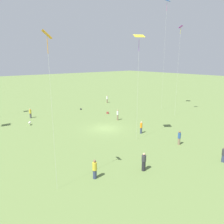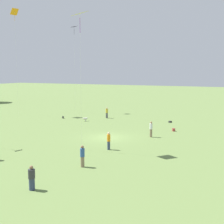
{
  "view_description": "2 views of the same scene",
  "coord_description": "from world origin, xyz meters",
  "px_view_note": "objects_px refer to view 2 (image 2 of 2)",
  "views": [
    {
      "loc": [
        -24.68,
        18.81,
        10.08
      ],
      "look_at": [
        -5.7,
        3.36,
        4.13
      ],
      "focal_mm": 35.0,
      "sensor_mm": 36.0,
      "label": 1
    },
    {
      "loc": [
        -31.1,
        -15.45,
        7.56
      ],
      "look_at": [
        -0.44,
        -0.81,
        3.03
      ],
      "focal_mm": 50.0,
      "sensor_mm": 36.0,
      "label": 2
    }
  ],
  "objects_px": {
    "kite_2": "(80,17)",
    "picnic_bag_2": "(63,117)",
    "person_4": "(109,141)",
    "person_5": "(107,113)",
    "person_8": "(32,178)",
    "picnic_bag_0": "(174,130)",
    "person_1": "(151,129)",
    "kite_0": "(74,31)",
    "kite_5": "(15,15)",
    "picnic_bag_1": "(170,122)",
    "dog_0": "(85,119)",
    "person_6": "(82,156)"
  },
  "relations": [
    {
      "from": "kite_0",
      "to": "kite_5",
      "type": "bearing_deg",
      "value": -84.51
    },
    {
      "from": "kite_2",
      "to": "dog_0",
      "type": "bearing_deg",
      "value": -165.3
    },
    {
      "from": "person_6",
      "to": "kite_0",
      "type": "distance_m",
      "value": 36.1
    },
    {
      "from": "person_8",
      "to": "kite_0",
      "type": "xyz_separation_m",
      "value": [
        33.47,
        17.81,
        13.8
      ]
    },
    {
      "from": "picnic_bag_0",
      "to": "picnic_bag_1",
      "type": "distance_m",
      "value": 6.57
    },
    {
      "from": "person_4",
      "to": "person_5",
      "type": "bearing_deg",
      "value": -133.75
    },
    {
      "from": "kite_2",
      "to": "picnic_bag_2",
      "type": "distance_m",
      "value": 23.94
    },
    {
      "from": "person_8",
      "to": "picnic_bag_2",
      "type": "xyz_separation_m",
      "value": [
        25.91,
        15.39,
        -0.61
      ]
    },
    {
      "from": "person_5",
      "to": "kite_2",
      "type": "xyz_separation_m",
      "value": [
        -19.17,
        -6.86,
        11.47
      ]
    },
    {
      "from": "dog_0",
      "to": "picnic_bag_2",
      "type": "distance_m",
      "value": 4.7
    },
    {
      "from": "person_8",
      "to": "picnic_bag_2",
      "type": "height_order",
      "value": "person_8"
    },
    {
      "from": "person_4",
      "to": "person_6",
      "type": "bearing_deg",
      "value": 24.42
    },
    {
      "from": "kite_2",
      "to": "picnic_bag_0",
      "type": "height_order",
      "value": "kite_2"
    },
    {
      "from": "person_1",
      "to": "person_5",
      "type": "relative_size",
      "value": 1.06
    },
    {
      "from": "person_8",
      "to": "person_6",
      "type": "bearing_deg",
      "value": 60.48
    },
    {
      "from": "person_6",
      "to": "person_1",
      "type": "bearing_deg",
      "value": -157.58
    },
    {
      "from": "picnic_bag_1",
      "to": "person_1",
      "type": "bearing_deg",
      "value": -176.51
    },
    {
      "from": "person_4",
      "to": "kite_2",
      "type": "bearing_deg",
      "value": -40.54
    },
    {
      "from": "kite_0",
      "to": "picnic_bag_2",
      "type": "distance_m",
      "value": 16.45
    },
    {
      "from": "kite_2",
      "to": "kite_5",
      "type": "bearing_deg",
      "value": -140.34
    },
    {
      "from": "person_8",
      "to": "picnic_bag_0",
      "type": "height_order",
      "value": "person_8"
    },
    {
      "from": "kite_0",
      "to": "picnic_bag_1",
      "type": "xyz_separation_m",
      "value": [
        -4.19,
        -18.93,
        -14.46
      ]
    },
    {
      "from": "kite_0",
      "to": "person_1",
      "type": "bearing_deg",
      "value": 9.52
    },
    {
      "from": "person_5",
      "to": "picnic_bag_0",
      "type": "height_order",
      "value": "person_5"
    },
    {
      "from": "kite_0",
      "to": "kite_5",
      "type": "xyz_separation_m",
      "value": [
        -7.58,
        6.71,
        2.02
      ]
    },
    {
      "from": "kite_2",
      "to": "picnic_bag_2",
      "type": "height_order",
      "value": "kite_2"
    },
    {
      "from": "person_4",
      "to": "dog_0",
      "type": "bearing_deg",
      "value": -122.78
    },
    {
      "from": "person_4",
      "to": "picnic_bag_1",
      "type": "bearing_deg",
      "value": -164.53
    },
    {
      "from": "person_4",
      "to": "kite_5",
      "type": "distance_m",
      "value": 32.53
    },
    {
      "from": "picnic_bag_0",
      "to": "kite_0",
      "type": "bearing_deg",
      "value": 63.67
    },
    {
      "from": "kite_2",
      "to": "dog_0",
      "type": "relative_size",
      "value": 17.59
    },
    {
      "from": "person_5",
      "to": "picnic_bag_1",
      "type": "bearing_deg",
      "value": 106.89
    },
    {
      "from": "kite_0",
      "to": "picnic_bag_1",
      "type": "bearing_deg",
      "value": 34.5
    },
    {
      "from": "picnic_bag_2",
      "to": "person_8",
      "type": "bearing_deg",
      "value": -149.3
    },
    {
      "from": "person_1",
      "to": "dog_0",
      "type": "distance_m",
      "value": 14.17
    },
    {
      "from": "dog_0",
      "to": "picnic_bag_2",
      "type": "xyz_separation_m",
      "value": [
        0.92,
        4.6,
        -0.22
      ]
    },
    {
      "from": "kite_5",
      "to": "picnic_bag_2",
      "type": "height_order",
      "value": "kite_5"
    },
    {
      "from": "picnic_bag_0",
      "to": "picnic_bag_2",
      "type": "relative_size",
      "value": 1.11
    },
    {
      "from": "person_8",
      "to": "kite_2",
      "type": "xyz_separation_m",
      "value": [
        9.96,
        2.32,
        11.54
      ]
    },
    {
      "from": "kite_2",
      "to": "picnic_bag_1",
      "type": "xyz_separation_m",
      "value": [
        19.32,
        -3.44,
        -12.2
      ]
    },
    {
      "from": "picnic_bag_2",
      "to": "kite_5",
      "type": "bearing_deg",
      "value": 90.18
    },
    {
      "from": "person_5",
      "to": "picnic_bag_2",
      "type": "bearing_deg",
      "value": -46.56
    },
    {
      "from": "person_6",
      "to": "picnic_bag_0",
      "type": "bearing_deg",
      "value": -160.74
    },
    {
      "from": "kite_0",
      "to": "picnic_bag_2",
      "type": "relative_size",
      "value": 35.66
    },
    {
      "from": "kite_5",
      "to": "person_4",
      "type": "bearing_deg",
      "value": 119.83
    },
    {
      "from": "person_5",
      "to": "picnic_bag_2",
      "type": "distance_m",
      "value": 7.03
    },
    {
      "from": "person_5",
      "to": "person_8",
      "type": "height_order",
      "value": "person_5"
    },
    {
      "from": "kite_0",
      "to": "dog_0",
      "type": "relative_size",
      "value": 21.1
    },
    {
      "from": "kite_2",
      "to": "picnic_bag_0",
      "type": "xyz_separation_m",
      "value": [
        13.09,
        -5.55,
        -12.14
      ]
    },
    {
      "from": "person_1",
      "to": "picnic_bag_1",
      "type": "bearing_deg",
      "value": 26.04
    }
  ]
}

